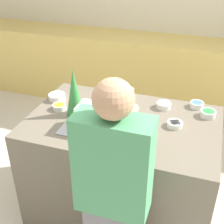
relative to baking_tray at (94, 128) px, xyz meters
The scene contains 16 objects.
ground_plane 0.94m from the baking_tray, 44.51° to the left, with size 12.00×12.00×0.00m, color beige.
wall_back 2.47m from the baking_tray, 86.00° to the left, with size 8.00×0.05×2.60m.
back_cabinet_block 2.16m from the baking_tray, 85.39° to the left, with size 6.00×0.60×0.94m.
kitchen_island 0.51m from the baking_tray, 44.51° to the left, with size 1.43×0.93×0.90m.
baking_tray is the anchor object (origin of this frame).
gingerbread_house 0.10m from the baking_tray, 27.14° to the left, with size 0.22×0.17×0.24m.
decorative_tree 0.31m from the baking_tray, 145.19° to the left, with size 0.14×0.14×0.37m.
candy_bowl_far_right 0.59m from the baking_tray, 21.02° to the left, with size 0.11×0.11×0.04m.
candy_bowl_behind_tray 0.88m from the baking_tray, 39.26° to the left, with size 0.11×0.11×0.04m.
candy_bowl_far_left 0.40m from the baking_tray, 154.15° to the left, with size 0.11×0.11×0.04m.
candy_bowl_near_tray_left 0.89m from the baking_tray, 29.27° to the left, with size 0.12×0.12×0.05m.
candy_bowl_center_rear 0.36m from the baking_tray, 27.13° to the left, with size 0.13×0.13×0.04m.
candy_bowl_near_tray_right 0.55m from the baking_tray, 145.13° to the left, with size 0.14×0.14×0.05m.
candy_bowl_beside_tree 0.63m from the baking_tray, 47.06° to the left, with size 0.12×0.12×0.05m.
mug 0.53m from the baking_tray, 77.24° to the left, with size 0.08×0.08×0.10m.
person 0.62m from the baking_tray, 58.44° to the right, with size 0.41×0.51×1.57m.
Camera 1 is at (0.55, -1.91, 2.14)m, focal length 50.00 mm.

